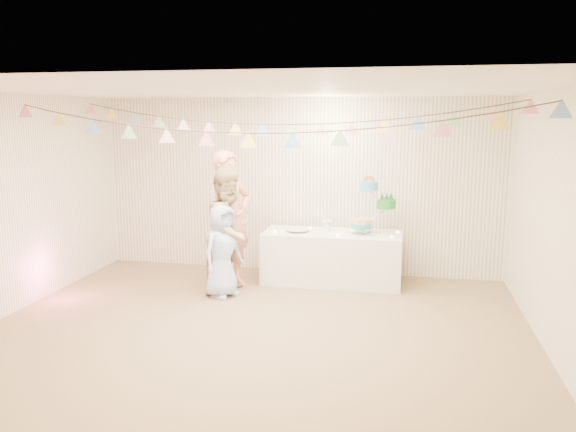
% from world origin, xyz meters
% --- Properties ---
extents(floor, '(6.00, 6.00, 0.00)m').
position_xyz_m(floor, '(0.00, 0.00, 0.00)').
color(floor, olive).
rests_on(floor, ground).
extents(ceiling, '(6.00, 6.00, 0.00)m').
position_xyz_m(ceiling, '(0.00, 0.00, 2.60)').
color(ceiling, white).
rests_on(ceiling, ground).
extents(back_wall, '(6.00, 6.00, 0.00)m').
position_xyz_m(back_wall, '(0.00, 2.50, 1.30)').
color(back_wall, white).
rests_on(back_wall, ground).
extents(front_wall, '(6.00, 6.00, 0.00)m').
position_xyz_m(front_wall, '(0.00, -2.50, 1.30)').
color(front_wall, white).
rests_on(front_wall, ground).
extents(left_wall, '(5.00, 5.00, 0.00)m').
position_xyz_m(left_wall, '(-3.00, 0.00, 1.30)').
color(left_wall, white).
rests_on(left_wall, ground).
extents(right_wall, '(5.00, 5.00, 0.00)m').
position_xyz_m(right_wall, '(3.00, 0.00, 1.30)').
color(right_wall, white).
rests_on(right_wall, ground).
extents(table, '(1.92, 0.77, 0.72)m').
position_xyz_m(table, '(0.59, 1.98, 0.36)').
color(table, white).
rests_on(table, floor).
extents(cake_stand, '(0.67, 0.39, 0.75)m').
position_xyz_m(cake_stand, '(1.14, 2.03, 1.12)').
color(cake_stand, silver).
rests_on(cake_stand, table).
extents(cake_bottom, '(0.31, 0.31, 0.15)m').
position_xyz_m(cake_bottom, '(0.99, 1.97, 0.84)').
color(cake_bottom, teal).
rests_on(cake_bottom, cake_stand).
extents(cake_middle, '(0.27, 0.27, 0.22)m').
position_xyz_m(cake_middle, '(1.32, 2.12, 1.11)').
color(cake_middle, '#1C8023').
rests_on(cake_middle, cake_stand).
extents(cake_top_tier, '(0.25, 0.25, 0.19)m').
position_xyz_m(cake_top_tier, '(1.08, 2.00, 1.38)').
color(cake_top_tier, '#40A4CB').
rests_on(cake_top_tier, cake_stand).
extents(platter, '(0.33, 0.33, 0.02)m').
position_xyz_m(platter, '(0.11, 1.93, 0.76)').
color(platter, white).
rests_on(platter, table).
extents(posy, '(0.15, 0.15, 0.17)m').
position_xyz_m(posy, '(0.51, 2.03, 0.84)').
color(posy, white).
rests_on(posy, table).
extents(person_adult_a, '(0.77, 0.82, 1.88)m').
position_xyz_m(person_adult_a, '(-0.76, 1.47, 0.94)').
color(person_adult_a, '#E28C76').
rests_on(person_adult_a, floor).
extents(person_adult_b, '(0.83, 0.95, 1.67)m').
position_xyz_m(person_adult_b, '(-0.69, 1.29, 0.84)').
color(person_adult_b, tan).
rests_on(person_adult_b, floor).
extents(person_child, '(0.63, 0.71, 1.21)m').
position_xyz_m(person_child, '(-0.73, 1.08, 0.61)').
color(person_child, '#B1C9FA').
rests_on(person_child, floor).
extents(bunting_back, '(5.60, 1.10, 0.40)m').
position_xyz_m(bunting_back, '(0.00, 1.10, 2.35)').
color(bunting_back, pink).
rests_on(bunting_back, ceiling).
extents(bunting_front, '(5.60, 0.90, 0.36)m').
position_xyz_m(bunting_front, '(0.00, -0.20, 2.32)').
color(bunting_front, '#72A5E5').
rests_on(bunting_front, ceiling).
extents(tealight_0, '(0.04, 0.04, 0.03)m').
position_xyz_m(tealight_0, '(-0.21, 1.83, 0.74)').
color(tealight_0, '#FFD88C').
rests_on(tealight_0, table).
extents(tealight_1, '(0.04, 0.04, 0.03)m').
position_xyz_m(tealight_1, '(0.24, 2.16, 0.74)').
color(tealight_1, '#FFD88C').
rests_on(tealight_1, table).
extents(tealight_2, '(0.04, 0.04, 0.03)m').
position_xyz_m(tealight_2, '(0.69, 1.76, 0.74)').
color(tealight_2, '#FFD88C').
rests_on(tealight_2, table).
extents(tealight_3, '(0.04, 0.04, 0.03)m').
position_xyz_m(tealight_3, '(0.94, 2.20, 0.74)').
color(tealight_3, '#FFD88C').
rests_on(tealight_3, table).
extents(tealight_4, '(0.04, 0.04, 0.03)m').
position_xyz_m(tealight_4, '(1.41, 1.80, 0.74)').
color(tealight_4, '#FFD88C').
rests_on(tealight_4, table).
extents(tealight_5, '(0.04, 0.04, 0.03)m').
position_xyz_m(tealight_5, '(1.49, 2.13, 0.74)').
color(tealight_5, '#FFD88C').
rests_on(tealight_5, table).
extents(tealight_6, '(0.04, 0.04, 0.03)m').
position_xyz_m(tealight_6, '(0.85, 2.19, 0.74)').
color(tealight_6, '#FFD88C').
rests_on(tealight_6, table).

